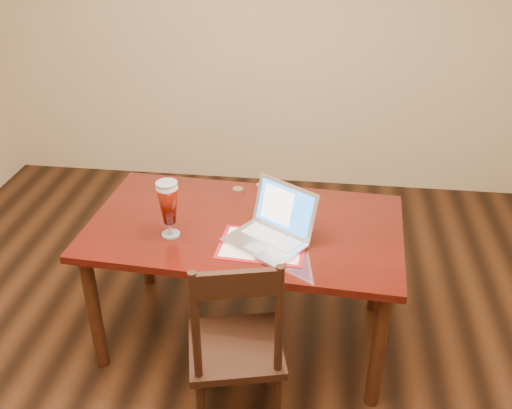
# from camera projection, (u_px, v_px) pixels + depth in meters

# --- Properties ---
(ground) EXTENTS (5.00, 5.00, 0.00)m
(ground) POSITION_uv_depth(u_px,v_px,m) (214.00, 408.00, 2.85)
(ground) COLOR black
(ground) RESTS_ON ground
(room_shell) EXTENTS (4.51, 5.01, 2.71)m
(room_shell) POSITION_uv_depth(u_px,v_px,m) (195.00, 57.00, 1.97)
(room_shell) COLOR tan
(room_shell) RESTS_ON ground
(dining_table) EXTENTS (1.65, 0.99, 1.05)m
(dining_table) POSITION_uv_depth(u_px,v_px,m) (244.00, 237.00, 2.97)
(dining_table) COLOR #470C09
(dining_table) RESTS_ON ground
(dining_chair) EXTENTS (0.51, 0.49, 1.00)m
(dining_chair) POSITION_uv_depth(u_px,v_px,m) (236.00, 348.00, 2.56)
(dining_chair) COLOR black
(dining_chair) RESTS_ON ground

